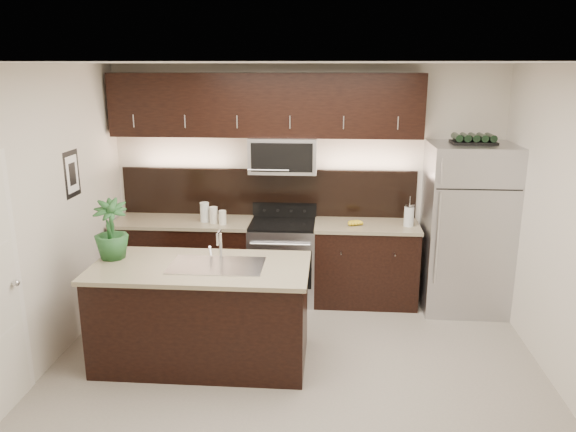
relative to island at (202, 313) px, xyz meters
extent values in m
plane|color=gray|center=(0.87, -0.20, -0.47)|extent=(4.50, 4.50, 0.00)
cube|color=beige|center=(0.87, 1.80, 0.88)|extent=(4.50, 0.02, 2.70)
cube|color=beige|center=(0.87, -2.20, 0.88)|extent=(4.50, 0.02, 2.70)
cube|color=beige|center=(-1.38, -0.20, 0.88)|extent=(0.02, 4.00, 2.70)
cube|color=beige|center=(3.12, -0.20, 0.88)|extent=(0.02, 4.00, 2.70)
cube|color=white|center=(0.87, -0.20, 2.23)|extent=(4.50, 4.00, 0.02)
sphere|color=silver|center=(-1.33, -0.68, 0.53)|extent=(0.06, 0.06, 0.06)
cube|color=black|center=(-1.37, 0.55, 1.18)|extent=(0.01, 0.32, 0.46)
cube|color=white|center=(-1.37, 0.55, 1.18)|extent=(0.00, 0.24, 0.36)
cube|color=black|center=(-0.55, 1.49, -0.02)|extent=(1.57, 0.62, 0.90)
cube|color=black|center=(1.58, 1.49, -0.02)|extent=(1.16, 0.62, 0.90)
cube|color=#B2B2B7|center=(0.62, 1.49, -0.02)|extent=(0.76, 0.62, 0.90)
cube|color=black|center=(0.62, 1.49, 0.44)|extent=(0.76, 0.60, 0.03)
cube|color=#C0B890|center=(-0.55, 1.49, 0.45)|extent=(1.59, 0.65, 0.04)
cube|color=#C0B890|center=(1.58, 1.49, 0.45)|extent=(1.18, 0.65, 0.04)
cube|color=black|center=(0.41, 1.79, 0.75)|extent=(3.49, 0.02, 0.56)
cube|color=#B2B2B7|center=(0.62, 1.60, 1.23)|extent=(0.76, 0.40, 0.40)
cube|color=black|center=(0.41, 1.64, 1.78)|extent=(3.49, 0.33, 0.70)
cube|color=black|center=(0.00, 0.00, -0.02)|extent=(1.90, 0.90, 0.90)
cube|color=#C0B890|center=(0.00, 0.00, 0.45)|extent=(1.96, 0.96, 0.04)
cube|color=silver|center=(0.15, 0.00, 0.47)|extent=(0.84, 0.50, 0.01)
cylinder|color=silver|center=(0.15, 0.21, 0.59)|extent=(0.03, 0.03, 0.24)
cylinder|color=silver|center=(0.15, 0.14, 0.74)|extent=(0.02, 0.14, 0.02)
cylinder|color=silver|center=(0.15, 0.07, 0.69)|extent=(0.02, 0.02, 0.10)
cube|color=#B2B2B7|center=(2.67, 1.43, 0.46)|extent=(0.90, 0.81, 1.87)
cube|color=black|center=(2.67, 1.43, 1.41)|extent=(0.46, 0.29, 0.03)
cylinder|color=black|center=(2.49, 1.43, 1.47)|extent=(0.08, 0.26, 0.08)
cylinder|color=black|center=(2.58, 1.43, 1.47)|extent=(0.08, 0.26, 0.08)
cylinder|color=black|center=(2.67, 1.43, 1.47)|extent=(0.08, 0.26, 0.08)
cylinder|color=black|center=(2.75, 1.43, 1.47)|extent=(0.08, 0.26, 0.08)
cylinder|color=black|center=(2.84, 1.43, 1.47)|extent=(0.08, 0.26, 0.08)
imported|color=#205124|center=(-0.86, 0.13, 0.75)|extent=(0.39, 0.39, 0.56)
cylinder|color=silver|center=(-0.28, 1.44, 0.58)|extent=(0.10, 0.10, 0.23)
cylinder|color=silver|center=(-0.17, 1.39, 0.56)|extent=(0.09, 0.09, 0.19)
cylinder|color=silver|center=(-0.05, 1.34, 0.55)|extent=(0.08, 0.08, 0.16)
cylinder|color=silver|center=(2.04, 1.44, 0.58)|extent=(0.11, 0.11, 0.22)
cylinder|color=silver|center=(2.04, 1.44, 0.70)|extent=(0.12, 0.12, 0.02)
cylinder|color=silver|center=(2.04, 1.44, 0.76)|extent=(0.01, 0.01, 0.09)
ellipsoid|color=gold|center=(1.39, 1.41, 0.50)|extent=(0.22, 0.20, 0.06)
camera|label=1|loc=(1.16, -4.68, 2.21)|focal=35.00mm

